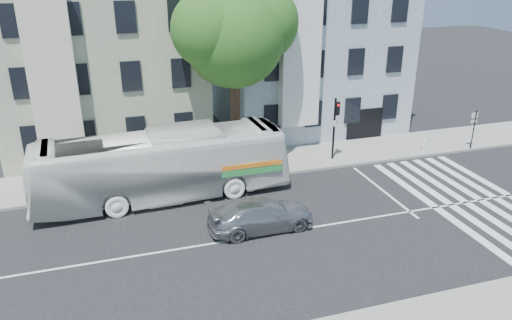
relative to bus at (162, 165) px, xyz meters
name	(u,v)px	position (x,y,z in m)	size (l,w,h in m)	color
ground	(285,232)	(4.76, -5.20, -1.79)	(120.00, 120.00, 0.00)	black
sidewalk_far	(238,165)	(4.76, 2.80, -1.72)	(80.00, 4.00, 0.15)	gray
building_left	(102,60)	(-2.24, 9.80, 3.71)	(12.00, 10.00, 11.00)	gray
building_right	(305,49)	(11.76, 9.80, 3.71)	(12.00, 10.00, 11.00)	#8793A1
street_tree	(234,30)	(4.82, 3.54, 6.04)	(7.30, 5.90, 11.10)	#2D2116
bus	(162,165)	(0.00, 0.00, 0.00)	(12.86, 3.01, 3.58)	white
sedan	(261,215)	(3.81, -4.57, -1.08)	(4.88, 1.98, 1.42)	#A5A6AB
hedge	(210,174)	(2.66, 1.10, -1.29)	(8.50, 0.84, 0.70)	#296621
traffic_signal	(335,121)	(10.51, 1.90, 0.75)	(0.41, 0.52, 3.94)	black
fire_hydrant	(424,146)	(16.53, 1.31, -1.23)	(0.45, 0.26, 0.80)	silver
far_sign_pole	(474,124)	(19.76, 0.94, -0.03)	(0.46, 0.17, 2.54)	black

